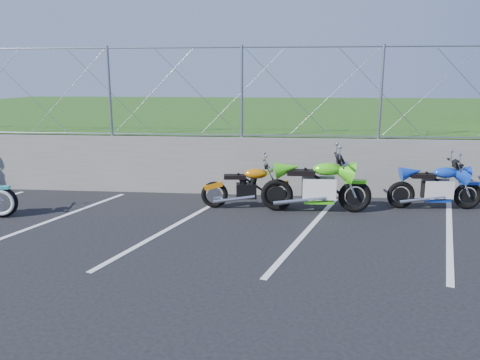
{
  "coord_description": "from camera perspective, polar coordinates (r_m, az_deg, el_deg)",
  "views": [
    {
      "loc": [
        1.93,
        -6.91,
        2.65
      ],
      "look_at": [
        1.16,
        1.3,
        0.81
      ],
      "focal_mm": 35.0,
      "sensor_mm": 36.0,
      "label": 1
    }
  ],
  "objects": [
    {
      "name": "sportbike_blue",
      "position": [
        10.25,
        22.79,
        -0.95
      ],
      "size": [
        1.9,
        0.68,
        0.98
      ],
      "rotation": [
        0.0,
        0.0,
        0.05
      ],
      "color": "black",
      "rests_on": "ground"
    },
    {
      "name": "sportbike_green",
      "position": [
        9.36,
        9.42,
        -0.93
      ],
      "size": [
        2.18,
        0.78,
        1.13
      ],
      "rotation": [
        0.0,
        0.0,
        0.02
      ],
      "color": "black",
      "rests_on": "ground"
    },
    {
      "name": "ground",
      "position": [
        7.65,
        -9.73,
        -7.85
      ],
      "size": [
        90.0,
        90.0,
        0.0
      ],
      "primitive_type": "plane",
      "color": "black",
      "rests_on": "ground"
    },
    {
      "name": "retaining_wall",
      "position": [
        10.78,
        -5.09,
        1.85
      ],
      "size": [
        30.0,
        0.22,
        1.3
      ],
      "primitive_type": "cube",
      "color": "slate",
      "rests_on": "ground"
    },
    {
      "name": "chain_link_fence",
      "position": [
        10.59,
        -5.26,
        10.65
      ],
      "size": [
        28.0,
        0.03,
        2.0
      ],
      "color": "gray",
      "rests_on": "retaining_wall"
    },
    {
      "name": "naked_orange",
      "position": [
        9.53,
        1.03,
        -1.05
      ],
      "size": [
        1.88,
        0.64,
        0.94
      ],
      "rotation": [
        0.0,
        0.0,
        0.11
      ],
      "color": "black",
      "rests_on": "ground"
    },
    {
      "name": "parking_lines",
      "position": [
        8.37,
        0.05,
        -5.83
      ],
      "size": [
        18.29,
        4.31,
        0.01
      ],
      "color": "silver",
      "rests_on": "ground"
    },
    {
      "name": "grass_field",
      "position": [
        20.6,
        -0.06,
        7.01
      ],
      "size": [
        30.0,
        20.0,
        1.3
      ],
      "primitive_type": "cube",
      "color": "#1F4813",
      "rests_on": "ground"
    }
  ]
}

